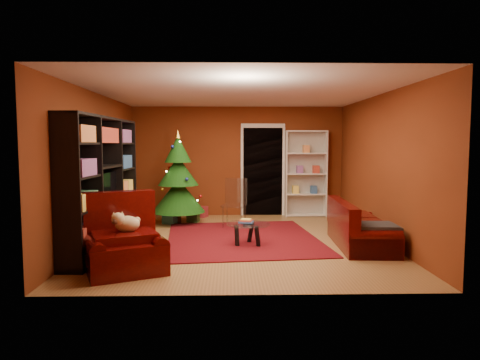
{
  "coord_description": "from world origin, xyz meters",
  "views": [
    {
      "loc": [
        -0.18,
        -7.49,
        1.72
      ],
      "look_at": [
        0.0,
        0.4,
        1.05
      ],
      "focal_mm": 32.0,
      "sensor_mm": 36.0,
      "label": 1
    }
  ],
  "objects_px": {
    "acrylic_chair": "(234,205)",
    "gift_box_teal": "(171,217)",
    "christmas_tree": "(178,178)",
    "dog": "(127,224)",
    "gift_box_red": "(201,212)",
    "white_bookshelf": "(306,174)",
    "rug": "(242,238)",
    "armchair": "(125,240)",
    "media_unit": "(101,184)",
    "gift_box_green": "(193,216)",
    "sofa": "(362,223)",
    "coffee_table": "(248,234)"
  },
  "relations": [
    {
      "from": "coffee_table",
      "to": "acrylic_chair",
      "type": "height_order",
      "value": "acrylic_chair"
    },
    {
      "from": "sofa",
      "to": "acrylic_chair",
      "type": "xyz_separation_m",
      "value": [
        -2.12,
        1.7,
        0.07
      ]
    },
    {
      "from": "gift_box_teal",
      "to": "dog",
      "type": "relative_size",
      "value": 0.7
    },
    {
      "from": "acrylic_chair",
      "to": "rug",
      "type": "bearing_deg",
      "value": -69.74
    },
    {
      "from": "rug",
      "to": "acrylic_chair",
      "type": "relative_size",
      "value": 3.42
    },
    {
      "from": "white_bookshelf",
      "to": "acrylic_chair",
      "type": "distance_m",
      "value": 2.24
    },
    {
      "from": "media_unit",
      "to": "sofa",
      "type": "distance_m",
      "value": 4.35
    },
    {
      "from": "rug",
      "to": "dog",
      "type": "height_order",
      "value": "dog"
    },
    {
      "from": "dog",
      "to": "armchair",
      "type": "bearing_deg",
      "value": -135.0
    },
    {
      "from": "christmas_tree",
      "to": "gift_box_teal",
      "type": "height_order",
      "value": "christmas_tree"
    },
    {
      "from": "christmas_tree",
      "to": "gift_box_red",
      "type": "height_order",
      "value": "christmas_tree"
    },
    {
      "from": "sofa",
      "to": "acrylic_chair",
      "type": "bearing_deg",
      "value": 54.26
    },
    {
      "from": "gift_box_red",
      "to": "white_bookshelf",
      "type": "bearing_deg",
      "value": 1.92
    },
    {
      "from": "rug",
      "to": "coffee_table",
      "type": "relative_size",
      "value": 4.21
    },
    {
      "from": "gift_box_green",
      "to": "gift_box_red",
      "type": "relative_size",
      "value": 0.98
    },
    {
      "from": "rug",
      "to": "armchair",
      "type": "xyz_separation_m",
      "value": [
        -1.65,
        -1.95,
        0.42
      ]
    },
    {
      "from": "gift_box_red",
      "to": "acrylic_chair",
      "type": "bearing_deg",
      "value": -58.76
    },
    {
      "from": "christmas_tree",
      "to": "dog",
      "type": "distance_m",
      "value": 3.45
    },
    {
      "from": "sofa",
      "to": "armchair",
      "type": "bearing_deg",
      "value": 112.88
    },
    {
      "from": "rug",
      "to": "gift_box_green",
      "type": "xyz_separation_m",
      "value": [
        -1.04,
        1.71,
        0.11
      ]
    },
    {
      "from": "armchair",
      "to": "sofa",
      "type": "relative_size",
      "value": 0.6
    },
    {
      "from": "acrylic_chair",
      "to": "gift_box_teal",
      "type": "bearing_deg",
      "value": 175.23
    },
    {
      "from": "christmas_tree",
      "to": "coffee_table",
      "type": "bearing_deg",
      "value": -55.55
    },
    {
      "from": "acrylic_chair",
      "to": "gift_box_red",
      "type": "bearing_deg",
      "value": 133.98
    },
    {
      "from": "gift_box_red",
      "to": "sofa",
      "type": "distance_m",
      "value": 4.13
    },
    {
      "from": "armchair",
      "to": "rug",
      "type": "bearing_deg",
      "value": 26.18
    },
    {
      "from": "white_bookshelf",
      "to": "armchair",
      "type": "relative_size",
      "value": 1.92
    },
    {
      "from": "gift_box_red",
      "to": "christmas_tree",
      "type": "bearing_deg",
      "value": -119.28
    },
    {
      "from": "white_bookshelf",
      "to": "sofa",
      "type": "bearing_deg",
      "value": -81.83
    },
    {
      "from": "rug",
      "to": "white_bookshelf",
      "type": "bearing_deg",
      "value": 56.83
    },
    {
      "from": "gift_box_red",
      "to": "white_bookshelf",
      "type": "distance_m",
      "value": 2.63
    },
    {
      "from": "rug",
      "to": "gift_box_red",
      "type": "xyz_separation_m",
      "value": [
        -0.9,
        2.32,
        0.11
      ]
    },
    {
      "from": "armchair",
      "to": "dog",
      "type": "xyz_separation_m",
      "value": [
        0.03,
        0.07,
        0.21
      ]
    },
    {
      "from": "gift_box_red",
      "to": "sofa",
      "type": "bearing_deg",
      "value": -45.67
    },
    {
      "from": "christmas_tree",
      "to": "gift_box_red",
      "type": "relative_size",
      "value": 8.26
    },
    {
      "from": "media_unit",
      "to": "christmas_tree",
      "type": "bearing_deg",
      "value": 68.96
    },
    {
      "from": "christmas_tree",
      "to": "gift_box_teal",
      "type": "distance_m",
      "value": 0.86
    },
    {
      "from": "white_bookshelf",
      "to": "coffee_table",
      "type": "height_order",
      "value": "white_bookshelf"
    },
    {
      "from": "gift_box_red",
      "to": "rug",
      "type": "bearing_deg",
      "value": -68.8
    },
    {
      "from": "gift_box_green",
      "to": "armchair",
      "type": "height_order",
      "value": "armchair"
    },
    {
      "from": "gift_box_green",
      "to": "gift_box_teal",
      "type": "bearing_deg",
      "value": -155.4
    },
    {
      "from": "gift_box_red",
      "to": "gift_box_teal",
      "type": "bearing_deg",
      "value": -126.48
    },
    {
      "from": "media_unit",
      "to": "coffee_table",
      "type": "height_order",
      "value": "media_unit"
    },
    {
      "from": "christmas_tree",
      "to": "acrylic_chair",
      "type": "bearing_deg",
      "value": -21.4
    },
    {
      "from": "gift_box_teal",
      "to": "dog",
      "type": "xyz_separation_m",
      "value": [
        -0.11,
        -3.38,
        0.49
      ]
    },
    {
      "from": "armchair",
      "to": "sofa",
      "type": "bearing_deg",
      "value": -3.68
    },
    {
      "from": "white_bookshelf",
      "to": "armchair",
      "type": "xyz_separation_m",
      "value": [
        -3.22,
        -4.35,
        -0.59
      ]
    },
    {
      "from": "rug",
      "to": "gift_box_green",
      "type": "bearing_deg",
      "value": 121.24
    },
    {
      "from": "christmas_tree",
      "to": "coffee_table",
      "type": "distance_m",
      "value": 2.64
    },
    {
      "from": "gift_box_red",
      "to": "white_bookshelf",
      "type": "relative_size",
      "value": 0.12
    }
  ]
}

